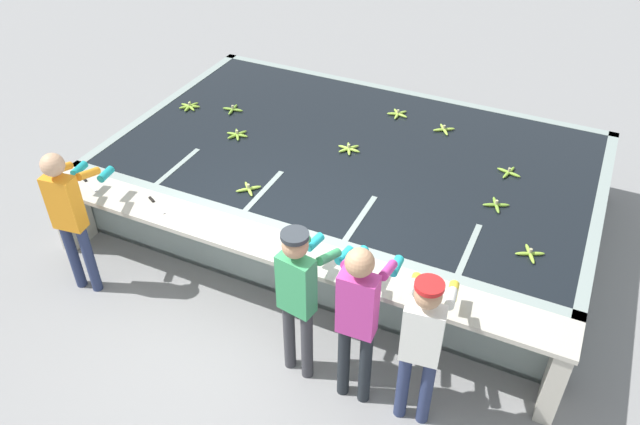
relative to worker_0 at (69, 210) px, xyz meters
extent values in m
plane|color=gray|center=(2.07, 0.30, -1.02)|extent=(80.00, 80.00, 0.00)
cube|color=gray|center=(2.07, 2.46, -0.99)|extent=(5.60, 3.44, 0.06)
cube|color=gray|center=(2.07, 0.81, -0.57)|extent=(5.60, 0.12, 0.92)
cube|color=gray|center=(2.07, 4.12, -0.57)|extent=(5.60, 0.12, 0.92)
cube|color=gray|center=(-0.67, 2.46, -0.57)|extent=(0.12, 3.44, 0.92)
cube|color=gray|center=(4.81, 2.46, -0.57)|extent=(0.12, 3.44, 0.92)
cube|color=black|center=(2.07, 2.46, -0.54)|extent=(5.36, 3.20, 0.85)
cube|color=gray|center=(0.39, 1.27, -0.57)|extent=(0.06, 0.80, 0.92)
cube|color=gray|center=(1.51, 1.27, -0.57)|extent=(0.06, 0.80, 0.92)
cube|color=gray|center=(2.63, 1.27, -0.57)|extent=(0.06, 0.80, 0.92)
cube|color=gray|center=(3.75, 1.27, -0.57)|extent=(0.06, 0.80, 0.92)
cube|color=#B7B2A3|center=(2.07, 0.52, -0.13)|extent=(5.60, 0.45, 0.05)
cube|color=#B7B2A3|center=(-0.63, 0.52, -0.59)|extent=(0.16, 0.41, 0.87)
cube|color=#B7B2A3|center=(4.77, 0.52, -0.59)|extent=(0.16, 0.41, 0.87)
cylinder|color=navy|center=(-0.09, -0.05, -0.60)|extent=(0.11, 0.11, 0.84)
cylinder|color=navy|center=(0.10, -0.02, -0.60)|extent=(0.11, 0.11, 0.84)
cube|color=orange|center=(0.00, -0.03, 0.12)|extent=(0.34, 0.21, 0.60)
sphere|color=tan|center=(0.00, -0.03, 0.56)|extent=(0.23, 0.23, 0.23)
cylinder|color=orange|center=(-0.19, 0.19, 0.33)|extent=(0.12, 0.32, 0.18)
cylinder|color=teal|center=(-0.22, 0.44, 0.17)|extent=(0.11, 0.21, 0.08)
cylinder|color=orange|center=(0.13, 0.24, 0.33)|extent=(0.12, 0.32, 0.18)
cylinder|color=teal|center=(0.10, 0.48, 0.17)|extent=(0.11, 0.21, 0.08)
cylinder|color=#38383D|center=(2.48, -0.04, -0.61)|extent=(0.11, 0.11, 0.82)
cylinder|color=#38383D|center=(2.68, -0.07, -0.61)|extent=(0.11, 0.11, 0.82)
cube|color=#38995B|center=(2.58, -0.06, 0.09)|extent=(0.34, 0.22, 0.58)
sphere|color=tan|center=(2.58, -0.06, 0.52)|extent=(0.22, 0.22, 0.22)
cylinder|color=#282D33|center=(2.58, -0.06, 0.63)|extent=(0.23, 0.23, 0.04)
cylinder|color=#38995B|center=(2.46, 0.22, 0.30)|extent=(0.13, 0.32, 0.18)
cylinder|color=#1EA3AD|center=(2.50, 0.46, 0.13)|extent=(0.12, 0.21, 0.08)
cylinder|color=#38995B|center=(2.78, 0.16, 0.30)|extent=(0.13, 0.32, 0.18)
cylinder|color=#1EA3AD|center=(2.82, 0.41, 0.13)|extent=(0.12, 0.21, 0.08)
cylinder|color=#1E2328|center=(3.06, -0.10, -0.59)|extent=(0.11, 0.11, 0.86)
cylinder|color=#1E2328|center=(3.26, -0.10, -0.59)|extent=(0.11, 0.11, 0.86)
cube|color=#BC388E|center=(3.16, -0.10, 0.14)|extent=(0.33, 0.18, 0.61)
sphere|color=tan|center=(3.16, -0.10, 0.60)|extent=(0.23, 0.23, 0.23)
cylinder|color=#BC388E|center=(2.99, 0.14, 0.36)|extent=(0.09, 0.31, 0.18)
cylinder|color=#1EA3AD|center=(2.98, 0.39, 0.20)|extent=(0.09, 0.20, 0.08)
cylinder|color=#BC388E|center=(3.31, 0.15, 0.36)|extent=(0.09, 0.31, 0.18)
cylinder|color=#1EA3AD|center=(3.30, 0.40, 0.20)|extent=(0.09, 0.20, 0.08)
cylinder|color=navy|center=(3.61, -0.11, -0.63)|extent=(0.11, 0.11, 0.80)
cylinder|color=navy|center=(3.81, -0.08, -0.63)|extent=(0.11, 0.11, 0.80)
cube|color=white|center=(3.71, -0.09, 0.06)|extent=(0.34, 0.21, 0.57)
sphere|color=tan|center=(3.71, -0.09, 0.48)|extent=(0.22, 0.22, 0.22)
cylinder|color=red|center=(3.71, -0.09, 0.58)|extent=(0.23, 0.23, 0.04)
cylinder|color=white|center=(3.52, 0.14, 0.25)|extent=(0.12, 0.32, 0.18)
cylinder|color=gold|center=(3.48, 0.38, 0.09)|extent=(0.11, 0.21, 0.08)
cylinder|color=white|center=(3.83, 0.18, 0.25)|extent=(0.12, 0.32, 0.18)
cylinder|color=gold|center=(3.80, 0.42, 0.09)|extent=(0.11, 0.21, 0.08)
ellipsoid|color=#9EC642|center=(2.22, 3.50, -0.09)|extent=(0.14, 0.15, 0.04)
ellipsoid|color=#9EC642|center=(2.20, 3.44, -0.09)|extent=(0.17, 0.09, 0.04)
ellipsoid|color=#9EC642|center=(2.25, 3.40, -0.09)|extent=(0.04, 0.17, 0.04)
ellipsoid|color=#9EC642|center=(2.30, 3.45, -0.09)|extent=(0.17, 0.08, 0.04)
ellipsoid|color=#9EC642|center=(2.28, 3.51, -0.09)|extent=(0.12, 0.16, 0.04)
cylinder|color=tan|center=(2.25, 3.46, -0.06)|extent=(0.03, 0.03, 0.04)
ellipsoid|color=#7FAD33|center=(0.62, 2.17, -0.09)|extent=(0.13, 0.16, 0.04)
ellipsoid|color=#7FAD33|center=(0.60, 2.12, -0.09)|extent=(0.17, 0.05, 0.04)
ellipsoid|color=#7FAD33|center=(0.63, 2.08, -0.09)|extent=(0.10, 0.17, 0.04)
ellipsoid|color=#7FAD33|center=(0.69, 2.08, -0.09)|extent=(0.13, 0.16, 0.04)
ellipsoid|color=#7FAD33|center=(0.71, 2.13, -0.09)|extent=(0.17, 0.05, 0.04)
ellipsoid|color=#7FAD33|center=(0.68, 2.18, -0.09)|extent=(0.10, 0.17, 0.04)
cylinder|color=tan|center=(0.65, 2.13, -0.06)|extent=(0.03, 0.03, 0.04)
ellipsoid|color=#9EC642|center=(2.93, 3.28, -0.09)|extent=(0.12, 0.16, 0.04)
ellipsoid|color=#9EC642|center=(2.95, 3.36, -0.09)|extent=(0.16, 0.12, 0.04)
ellipsoid|color=#9EC642|center=(2.87, 3.37, -0.09)|extent=(0.12, 0.16, 0.04)
ellipsoid|color=#9EC642|center=(2.85, 3.29, -0.09)|extent=(0.16, 0.12, 0.04)
cylinder|color=tan|center=(2.90, 3.32, -0.06)|extent=(0.03, 0.03, 0.04)
ellipsoid|color=#7FAD33|center=(3.84, 2.76, -0.09)|extent=(0.08, 0.17, 0.04)
ellipsoid|color=#7FAD33|center=(3.77, 2.72, -0.09)|extent=(0.17, 0.08, 0.04)
ellipsoid|color=#7FAD33|center=(3.81, 2.65, -0.09)|extent=(0.08, 0.17, 0.04)
ellipsoid|color=#7FAD33|center=(3.88, 2.69, -0.09)|extent=(0.17, 0.08, 0.04)
cylinder|color=tan|center=(3.82, 2.71, -0.06)|extent=(0.03, 0.03, 0.04)
ellipsoid|color=#9EC642|center=(1.98, 2.36, -0.09)|extent=(0.13, 0.16, 0.04)
ellipsoid|color=#9EC642|center=(2.04, 2.36, -0.09)|extent=(0.10, 0.17, 0.04)
ellipsoid|color=#9EC642|center=(2.07, 2.40, -0.09)|extent=(0.17, 0.05, 0.04)
ellipsoid|color=#9EC642|center=(2.05, 2.45, -0.09)|extent=(0.13, 0.16, 0.04)
ellipsoid|color=#9EC642|center=(1.99, 2.46, -0.09)|extent=(0.10, 0.17, 0.04)
ellipsoid|color=#9EC642|center=(1.96, 2.41, -0.09)|extent=(0.17, 0.05, 0.04)
cylinder|color=tan|center=(2.01, 2.41, -0.06)|extent=(0.03, 0.03, 0.04)
ellipsoid|color=#75A333|center=(3.88, 2.07, -0.09)|extent=(0.17, 0.10, 0.04)
ellipsoid|color=#75A333|center=(3.81, 2.09, -0.09)|extent=(0.10, 0.17, 0.04)
ellipsoid|color=#75A333|center=(3.78, 2.02, -0.09)|extent=(0.17, 0.10, 0.04)
ellipsoid|color=#75A333|center=(3.85, 1.99, -0.09)|extent=(0.10, 0.17, 0.04)
cylinder|color=tan|center=(3.83, 2.04, -0.06)|extent=(0.03, 0.03, 0.04)
ellipsoid|color=#8CB738|center=(4.34, 1.44, -0.09)|extent=(0.17, 0.10, 0.04)
ellipsoid|color=#8CB738|center=(4.26, 1.47, -0.09)|extent=(0.10, 0.17, 0.04)
ellipsoid|color=#8CB738|center=(4.24, 1.39, -0.09)|extent=(0.17, 0.10, 0.04)
ellipsoid|color=#8CB738|center=(4.31, 1.37, -0.09)|extent=(0.10, 0.17, 0.04)
cylinder|color=tan|center=(4.29, 1.42, -0.06)|extent=(0.03, 0.03, 0.04)
ellipsoid|color=#9EC642|center=(1.32, 1.16, -0.09)|extent=(0.15, 0.15, 0.04)
ellipsoid|color=#9EC642|center=(1.40, 1.16, -0.09)|extent=(0.15, 0.15, 0.04)
ellipsoid|color=#9EC642|center=(1.40, 1.24, -0.09)|extent=(0.15, 0.15, 0.04)
ellipsoid|color=#9EC642|center=(1.32, 1.24, -0.09)|extent=(0.15, 0.15, 0.04)
cylinder|color=tan|center=(1.36, 1.20, -0.06)|extent=(0.03, 0.03, 0.04)
ellipsoid|color=#8CB738|center=(-0.28, 2.43, -0.09)|extent=(0.06, 0.17, 0.04)
ellipsoid|color=#8CB738|center=(-0.24, 2.46, -0.09)|extent=(0.16, 0.12, 0.04)
ellipsoid|color=#8CB738|center=(-0.24, 2.51, -0.09)|extent=(0.17, 0.09, 0.04)
ellipsoid|color=#8CB738|center=(-0.27, 2.54, -0.09)|extent=(0.09, 0.17, 0.04)
ellipsoid|color=#8CB738|center=(-0.32, 2.53, -0.09)|extent=(0.12, 0.16, 0.04)
ellipsoid|color=#8CB738|center=(-0.35, 2.49, -0.09)|extent=(0.17, 0.05, 0.04)
ellipsoid|color=#8CB738|center=(-0.33, 2.45, -0.09)|extent=(0.14, 0.15, 0.04)
cylinder|color=tan|center=(-0.29, 2.49, -0.06)|extent=(0.03, 0.03, 0.04)
ellipsoid|color=#75A333|center=(0.28, 2.60, -0.09)|extent=(0.06, 0.17, 0.04)
ellipsoid|color=#75A333|center=(0.32, 2.67, -0.09)|extent=(0.17, 0.06, 0.04)
ellipsoid|color=#75A333|center=(0.26, 2.71, -0.09)|extent=(0.06, 0.17, 0.04)
ellipsoid|color=#75A333|center=(0.21, 2.65, -0.09)|extent=(0.17, 0.06, 0.04)
cylinder|color=tan|center=(0.27, 2.66, -0.06)|extent=(0.03, 0.03, 0.04)
cube|color=silver|center=(0.71, 0.51, -0.10)|extent=(0.19, 0.12, 0.00)
cube|color=black|center=(0.53, 0.60, -0.10)|extent=(0.10, 0.07, 0.02)
cube|color=silver|center=(-0.19, 0.51, -0.10)|extent=(0.20, 0.11, 0.00)
cube|color=black|center=(-0.37, 0.60, -0.10)|extent=(0.10, 0.07, 0.02)
camera|label=1|loc=(4.38, -3.41, 3.78)|focal=35.00mm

